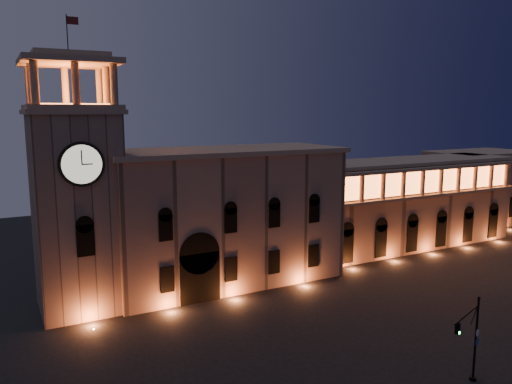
{
  "coord_description": "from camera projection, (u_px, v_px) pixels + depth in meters",
  "views": [
    {
      "loc": [
        -28.65,
        -36.54,
        22.26
      ],
      "look_at": [
        -0.55,
        16.0,
        12.67
      ],
      "focal_mm": 35.0,
      "sensor_mm": 36.0,
      "label": 1
    }
  ],
  "objects": [
    {
      "name": "colonnade_wing",
      "position": [
        405.0,
        202.0,
        83.25
      ],
      "size": [
        40.6,
        11.5,
        14.5
      ],
      "color": "#7F6151",
      "rests_on": "ground"
    },
    {
      "name": "ground",
      "position": [
        338.0,
        342.0,
        48.7
      ],
      "size": [
        160.0,
        160.0,
        0.0
      ],
      "primitive_type": "plane",
      "color": "black",
      "rests_on": "ground"
    },
    {
      "name": "government_building",
      "position": [
        224.0,
        216.0,
        65.43
      ],
      "size": [
        30.8,
        12.8,
        17.6
      ],
      "color": "#856657",
      "rests_on": "ground"
    },
    {
      "name": "secondary_building",
      "position": [
        479.0,
        188.0,
        100.71
      ],
      "size": [
        20.0,
        12.0,
        14.0
      ],
      "primitive_type": "cube",
      "color": "#7F6151",
      "rests_on": "ground"
    },
    {
      "name": "traffic_light",
      "position": [
        472.0,
        340.0,
        40.53
      ],
      "size": [
        5.11,
        2.08,
        7.39
      ],
      "rotation": [
        0.0,
        0.0,
        0.35
      ],
      "color": "black",
      "rests_on": "ground"
    },
    {
      "name": "clock_tower",
      "position": [
        77.0,
        201.0,
        55.43
      ],
      "size": [
        9.8,
        9.8,
        32.4
      ],
      "color": "#856657",
      "rests_on": "ground"
    }
  ]
}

